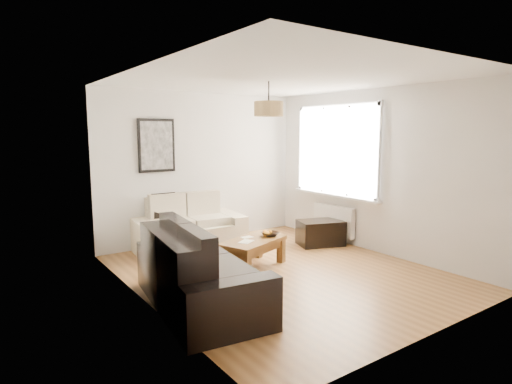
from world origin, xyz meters
TOP-DOWN VIEW (x-y plane):
  - floor at (0.00, 0.00)m, footprint 4.50×4.50m
  - ceiling at (0.00, 0.00)m, footprint 3.80×4.50m
  - wall_back at (0.00, 2.25)m, footprint 3.80×0.04m
  - wall_front at (0.00, -2.25)m, footprint 3.80×0.04m
  - wall_left at (-1.90, 0.00)m, footprint 0.04×4.50m
  - wall_right at (1.90, 0.00)m, footprint 0.04×4.50m
  - window_bay at (1.86, 0.80)m, footprint 0.14×1.90m
  - radiator at (1.82, 0.80)m, footprint 0.10×0.90m
  - poster at (-0.85, 2.22)m, footprint 0.62×0.04m
  - pendant_shade at (0.00, 0.30)m, footprint 0.40×0.40m
  - loveseat_cream at (-0.51, 1.78)m, footprint 1.81×1.11m
  - sofa_leather at (-1.43, -0.35)m, footprint 1.21×2.08m
  - coffee_table at (-0.19, 0.41)m, footprint 1.11×0.84m
  - ottoman at (1.45, 0.74)m, footprint 0.86×0.70m
  - cushion_left at (-0.85, 1.99)m, footprint 0.40×0.12m
  - cushion_right at (-0.16, 1.99)m, footprint 0.38×0.13m
  - fruit_bowl at (0.13, 0.43)m, footprint 0.26×0.26m
  - orange_a at (0.08, 0.44)m, footprint 0.11×0.11m
  - orange_b at (0.19, 0.51)m, footprint 0.07×0.07m
  - orange_c at (0.10, 0.50)m, footprint 0.09×0.09m
  - papers at (-0.34, 0.36)m, footprint 0.27×0.24m

SIDE VIEW (x-z plane):
  - floor at x=0.00m, z-range 0.00..0.00m
  - coffee_table at x=-0.19m, z-range 0.00..0.40m
  - ottoman at x=1.45m, z-range 0.00..0.42m
  - radiator at x=1.82m, z-range 0.12..0.64m
  - papers at x=-0.34m, z-range 0.40..0.41m
  - sofa_leather at x=-1.43m, z-range 0.00..0.85m
  - loveseat_cream at x=-0.51m, z-range 0.00..0.86m
  - fruit_bowl at x=0.13m, z-range 0.40..0.47m
  - orange_a at x=0.08m, z-range 0.40..0.49m
  - orange_b at x=0.19m, z-range 0.41..0.48m
  - orange_c at x=0.10m, z-range 0.40..0.49m
  - cushion_right at x=-0.16m, z-range 0.54..0.91m
  - cushion_left at x=-0.85m, z-range 0.54..0.94m
  - wall_back at x=0.00m, z-range 0.00..2.60m
  - wall_front at x=0.00m, z-range 0.00..2.60m
  - wall_left at x=-1.90m, z-range 0.00..2.60m
  - wall_right at x=1.90m, z-range 0.00..2.60m
  - window_bay at x=1.86m, z-range 0.80..2.40m
  - poster at x=-0.85m, z-range 1.26..2.13m
  - pendant_shade at x=0.00m, z-range 2.13..2.33m
  - ceiling at x=0.00m, z-range 2.60..2.60m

